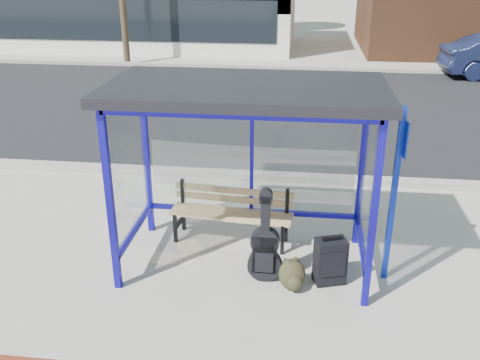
# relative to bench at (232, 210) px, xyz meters

# --- Properties ---
(ground) EXTENTS (120.00, 120.00, 0.00)m
(ground) POSITION_rel_bench_xyz_m (0.26, -0.61, -0.46)
(ground) COLOR #B2ADA0
(ground) RESTS_ON ground
(curb_near) EXTENTS (60.00, 0.25, 0.12)m
(curb_near) POSITION_rel_bench_xyz_m (0.26, 2.29, -0.40)
(curb_near) COLOR gray
(curb_near) RESTS_ON ground
(street_asphalt) EXTENTS (60.00, 10.00, 0.00)m
(street_asphalt) POSITION_rel_bench_xyz_m (0.26, 7.39, -0.46)
(street_asphalt) COLOR black
(street_asphalt) RESTS_ON ground
(curb_far) EXTENTS (60.00, 0.25, 0.12)m
(curb_far) POSITION_rel_bench_xyz_m (0.26, 12.49, -0.40)
(curb_far) COLOR gray
(curb_far) RESTS_ON ground
(far_sidewalk) EXTENTS (60.00, 4.00, 0.01)m
(far_sidewalk) POSITION_rel_bench_xyz_m (0.26, 14.39, -0.46)
(far_sidewalk) COLOR #B2ADA0
(far_sidewalk) RESTS_ON ground
(bus_shelter) EXTENTS (3.30, 1.80, 2.42)m
(bus_shelter) POSITION_rel_bench_xyz_m (0.26, -0.54, 1.61)
(bus_shelter) COLOR #130D98
(bus_shelter) RESTS_ON ground
(bench) EXTENTS (1.76, 0.58, 0.82)m
(bench) POSITION_rel_bench_xyz_m (0.00, 0.00, 0.00)
(bench) COLOR black
(bench) RESTS_ON ground
(guitar_bag) EXTENTS (0.43, 0.12, 1.18)m
(guitar_bag) POSITION_rel_bench_xyz_m (0.55, -0.98, -0.03)
(guitar_bag) COLOR black
(guitar_bag) RESTS_ON ground
(suitcase) EXTENTS (0.43, 0.34, 0.66)m
(suitcase) POSITION_rel_bench_xyz_m (1.36, -0.94, -0.16)
(suitcase) COLOR black
(suitcase) RESTS_ON ground
(backpack) EXTENTS (0.39, 0.37, 0.40)m
(backpack) POSITION_rel_bench_xyz_m (0.91, -1.15, -0.27)
(backpack) COLOR #2B2A18
(backpack) RESTS_ON ground
(sign_post) EXTENTS (0.10, 0.28, 2.25)m
(sign_post) POSITION_rel_bench_xyz_m (2.07, -0.74, 0.80)
(sign_post) COLOR #0D2398
(sign_post) RESTS_ON ground
(newspaper_a) EXTENTS (0.48, 0.50, 0.01)m
(newspaper_a) POSITION_rel_bench_xyz_m (-0.54, -0.32, -0.46)
(newspaper_a) COLOR white
(newspaper_a) RESTS_ON ground
(newspaper_b) EXTENTS (0.41, 0.34, 0.01)m
(newspaper_b) POSITION_rel_bench_xyz_m (-0.83, -0.64, -0.46)
(newspaper_b) COLOR white
(newspaper_b) RESTS_ON ground
(newspaper_c) EXTENTS (0.37, 0.41, 0.01)m
(newspaper_c) POSITION_rel_bench_xyz_m (-0.53, -0.59, -0.46)
(newspaper_c) COLOR white
(newspaper_c) RESTS_ON ground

